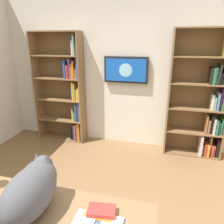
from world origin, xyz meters
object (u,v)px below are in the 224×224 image
wall_mounted_tv (126,70)px  cat (33,188)px  bookshelf_left (204,100)px  bookshelf_right (66,92)px  desk_book_stack (101,212)px

wall_mounted_tv → cat: wall_mounted_tv is taller
bookshelf_left → cat: bearing=59.5°
bookshelf_right → wall_mounted_tv: size_ratio=2.66×
bookshelf_left → cat: bookshelf_left is taller
bookshelf_left → desk_book_stack: bookshelf_left is taller
bookshelf_right → wall_mounted_tv: bearing=-175.8°
bookshelf_right → bookshelf_left: bearing=180.0°
bookshelf_left → desk_book_stack: size_ratio=9.50×
bookshelf_left → wall_mounted_tv: (1.28, -0.08, 0.41)m
cat → bookshelf_right: bearing=-68.6°
bookshelf_left → desk_book_stack: 2.57m
cat → desk_book_stack: bearing=-172.3°
bookshelf_left → wall_mounted_tv: bookshelf_left is taller
bookshelf_right → desk_book_stack: bearing=120.8°
bookshelf_left → wall_mounted_tv: bearing=-3.7°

